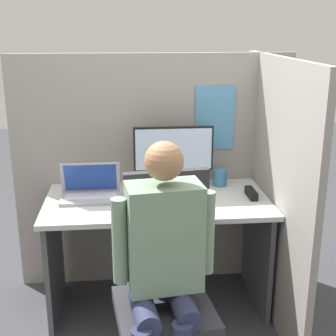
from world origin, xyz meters
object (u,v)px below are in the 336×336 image
Objects in this scene: paper_box at (173,183)px; laptop at (91,192)px; office_chair at (165,281)px; monitor at (173,153)px; person at (164,259)px; stapler at (251,193)px; coffee_mug at (220,178)px; carrot_toy at (156,208)px.

laptop is (-0.52, -0.15, 0.01)m from paper_box.
paper_box is 0.29× the size of office_chair.
person reaches higher than monitor.
monitor is at bearing 81.17° from office_chair.
monitor is at bearing 90.00° from paper_box.
paper_box is 0.87× the size of laptop.
stapler is at bearing 45.42° from office_chair.
coffee_mug reaches higher than stapler.
stapler is 0.15× the size of office_chair.
carrot_toy is at bearing -163.88° from stapler.
office_chair is at bearing -117.70° from coffee_mug.
monitor is at bearing 15.75° from laptop.
coffee_mug is (0.83, 0.17, 0.01)m from laptop.
office_chair is 0.26m from person.
carrot_toy is at bearing -110.42° from paper_box.
coffee_mug is at bearing 4.67° from paper_box.
office_chair is 0.97m from coffee_mug.
office_chair reaches higher than carrot_toy.
stapler is (0.46, -0.21, -0.01)m from paper_box.
office_chair is at bearing -87.67° from carrot_toy.
stapler is at bearing -56.97° from coffee_mug.
paper_box is at bearing 81.39° from person.
paper_box is at bearing 15.48° from laptop.
office_chair is at bearing -98.86° from paper_box.
carrot_toy is at bearing -110.29° from monitor.
laptop is 2.79× the size of carrot_toy.
stapler is at bearing 51.10° from person.
carrot_toy is at bearing -31.92° from laptop.
office_chair reaches higher than laptop.
laptop is 0.90m from person.
stapler is at bearing 16.12° from carrot_toy.
laptop is 0.34× the size of office_chair.
office_chair reaches higher than coffee_mug.
carrot_toy is (0.38, -0.24, -0.03)m from laptop.
monitor is (-0.00, 0.00, 0.20)m from paper_box.
coffee_mug is (0.31, 0.03, 0.02)m from paper_box.
carrot_toy is at bearing 92.33° from office_chair.
paper_box is 0.25× the size of person.
monitor reaches higher than office_chair.
laptop is at bearing -168.45° from coffee_mug.
person is (-0.02, -0.16, 0.20)m from office_chair.
stapler is 0.97m from person.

